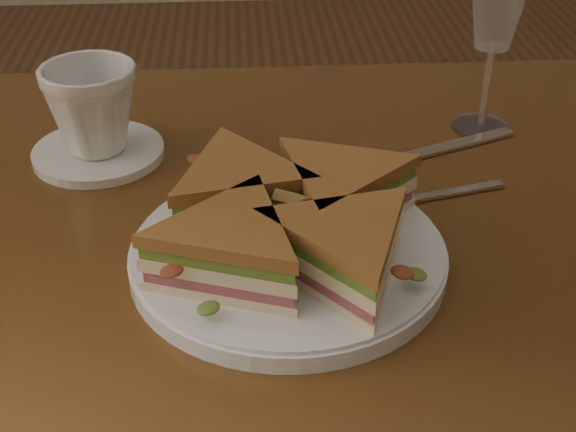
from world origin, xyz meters
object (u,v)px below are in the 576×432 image
(plate, at_px, (288,256))
(knife, at_px, (426,153))
(sandwich_wedges, at_px, (288,221))
(spoon, at_px, (378,204))
(table, at_px, (335,313))
(saucer, at_px, (99,152))
(coffee_cup, at_px, (92,109))
(wine_glass, at_px, (498,6))

(plate, distance_m, knife, 0.25)
(sandwich_wedges, xyz_separation_m, spoon, (0.09, 0.09, -0.04))
(table, relative_size, sandwich_wedges, 3.87)
(spoon, distance_m, saucer, 0.31)
(table, relative_size, plate, 4.33)
(spoon, bearing_deg, table, -152.27)
(sandwich_wedges, bearing_deg, plate, 180.00)
(sandwich_wedges, xyz_separation_m, knife, (0.16, 0.19, -0.04))
(spoon, xyz_separation_m, knife, (0.07, 0.10, -0.00))
(plate, xyz_separation_m, coffee_cup, (-0.19, 0.21, 0.05))
(plate, bearing_deg, knife, 49.25)
(plate, relative_size, spoon, 1.54)
(table, bearing_deg, spoon, 41.71)
(table, height_order, knife, knife)
(spoon, relative_size, wine_glass, 0.90)
(plate, height_order, spoon, plate)
(table, bearing_deg, coffee_cup, 146.23)
(coffee_cup, bearing_deg, sandwich_wedges, -31.86)
(knife, relative_size, coffee_cup, 2.01)
(plate, relative_size, sandwich_wedges, 0.89)
(sandwich_wedges, height_order, knife, sandwich_wedges)
(spoon, bearing_deg, saucer, 142.72)
(sandwich_wedges, distance_m, knife, 0.25)
(wine_glass, xyz_separation_m, coffee_cup, (-0.43, -0.04, -0.09))
(knife, bearing_deg, sandwich_wedges, -153.31)
(spoon, height_order, saucer, same)
(wine_glass, bearing_deg, coffee_cup, -174.48)
(saucer, distance_m, coffee_cup, 0.05)
(sandwich_wedges, relative_size, wine_glass, 1.54)
(plate, distance_m, wine_glass, 0.37)
(knife, bearing_deg, wine_glass, 16.10)
(plate, relative_size, knife, 1.36)
(plate, bearing_deg, sandwich_wedges, 0.00)
(table, distance_m, plate, 0.13)
(knife, xyz_separation_m, saucer, (-0.36, 0.02, 0.00))
(table, distance_m, sandwich_wedges, 0.16)
(sandwich_wedges, height_order, saucer, sandwich_wedges)
(plate, relative_size, saucer, 1.96)
(sandwich_wedges, height_order, wine_glass, wine_glass)
(plate, distance_m, coffee_cup, 0.29)
(table, xyz_separation_m, coffee_cup, (-0.24, 0.16, 0.16))
(sandwich_wedges, bearing_deg, spoon, 42.45)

